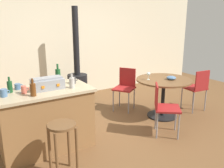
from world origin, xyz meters
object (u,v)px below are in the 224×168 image
object	(u,v)px
serving_bowl	(171,78)
wood_stove	(78,82)
bottle_2	(58,75)
cup_0	(4,93)
wine_glass	(149,74)
folding_chair_left	(125,86)
bottle_1	(33,89)
toolbox	(48,83)
cup_2	(18,87)
kitchen_island	(45,119)
cup_1	(24,90)
bottle_0	(72,83)
folding_chair_near	(163,105)
cup_3	(73,80)
folding_chair_far	(197,87)
bottle_3	(10,86)
dining_table	(163,88)
wooden_stool	(62,138)

from	to	relation	value
serving_bowl	wood_stove	bearing A→B (deg)	125.53
bottle_2	cup_0	bearing A→B (deg)	-160.14
cup_0	wine_glass	xyz separation A→B (m)	(2.57, 0.14, -0.10)
folding_chair_left	bottle_1	distance (m)	2.36
toolbox	cup_2	world-z (taller)	toolbox
kitchen_island	serving_bowl	distance (m)	2.44
toolbox	cup_1	bearing A→B (deg)	-172.38
wood_stove	cup_0	xyz separation A→B (m)	(-1.74, -1.58, 0.45)
bottle_0	folding_chair_near	bearing A→B (deg)	-18.41
bottle_2	cup_3	size ratio (longest dim) A/B	2.37
folding_chair_far	bottle_0	distance (m)	2.78
kitchen_island	serving_bowl	world-z (taller)	kitchen_island
cup_3	folding_chair_left	bearing A→B (deg)	22.88
folding_chair_near	serving_bowl	size ratio (longest dim) A/B	4.80
bottle_2	bottle_3	world-z (taller)	bottle_2
bottle_3	kitchen_island	bearing A→B (deg)	-14.44
bottle_2	cup_1	world-z (taller)	bottle_2
folding_chair_near	bottle_0	size ratio (longest dim) A/B	4.12
dining_table	cup_2	xyz separation A→B (m)	(-2.62, 0.24, 0.37)
folding_chair_left	wood_stove	distance (m)	1.11
bottle_0	folding_chair_far	bearing A→B (deg)	-0.92
cup_0	wine_glass	size ratio (longest dim) A/B	0.87
folding_chair_near	cup_3	world-z (taller)	cup_3
dining_table	folding_chair_left	size ratio (longest dim) A/B	1.22
cup_1	wine_glass	bearing A→B (deg)	3.41
folding_chair_left	bottle_0	size ratio (longest dim) A/B	4.16
bottle_3	cup_2	xyz separation A→B (m)	(0.12, 0.10, -0.04)
wooden_stool	bottle_0	size ratio (longest dim) A/B	3.27
cup_3	serving_bowl	world-z (taller)	cup_3
folding_chair_near	dining_table	bearing A→B (deg)	46.33
bottle_0	cup_0	size ratio (longest dim) A/B	1.67
cup_0	cup_1	world-z (taller)	cup_1
kitchen_island	cup_3	bearing A→B (deg)	9.82
wine_glass	cup_3	bearing A→B (deg)	-179.47
folding_chair_far	bottle_3	world-z (taller)	bottle_3
folding_chair_left	bottle_1	bearing A→B (deg)	-156.81
folding_chair_left	cup_1	distance (m)	2.35
wine_glass	folding_chair_near	bearing A→B (deg)	-110.70
bottle_1	bottle_3	xyz separation A→B (m)	(-0.23, 0.33, -0.01)
cup_1	cup_3	world-z (taller)	cup_1
folding_chair_left	bottle_1	xyz separation A→B (m)	(-2.12, -0.91, 0.49)
bottle_2	cup_0	distance (m)	0.91
cup_1	kitchen_island	bearing A→B (deg)	7.92
cup_3	wine_glass	size ratio (longest dim) A/B	0.87
wine_glass	cup_2	bearing A→B (deg)	177.45
kitchen_island	bottle_3	bearing A→B (deg)	165.56
wood_stove	cup_2	bearing A→B (deg)	-138.65
folding_chair_far	kitchen_island	bearing A→B (deg)	176.66
folding_chair_left	bottle_2	distance (m)	1.73
wooden_stool	folding_chair_far	xyz separation A→B (m)	(3.15, 0.58, 0.02)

